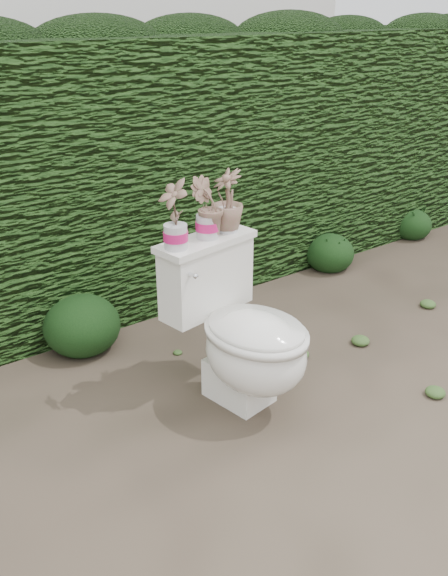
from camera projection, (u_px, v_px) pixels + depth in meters
ground at (273, 400)px, 2.97m from camera, size 60.00×60.00×0.00m
hedge at (111, 173)px, 3.81m from camera, size 8.00×1.00×1.60m
toilet at (243, 336)px, 2.83m from camera, size 0.56×0.74×0.78m
potted_plant_left at (175, 216)px, 2.63m from camera, size 0.11×0.16×0.30m
potted_plant_center at (207, 210)px, 2.76m from camera, size 0.19×0.17×0.27m
potted_plant_right at (227, 202)px, 2.84m from camera, size 0.17×0.17×0.28m
liriope_clump_2 at (81, 321)px, 3.36m from camera, size 0.43×0.43×0.34m
liriope_clump_3 at (214, 281)px, 3.95m from camera, size 0.32×0.32×0.26m
liriope_clump_4 at (330, 250)px, 4.43m from camera, size 0.36×0.36×0.28m
liriope_clump_5 at (412, 221)px, 5.04m from camera, size 0.33×0.33×0.26m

